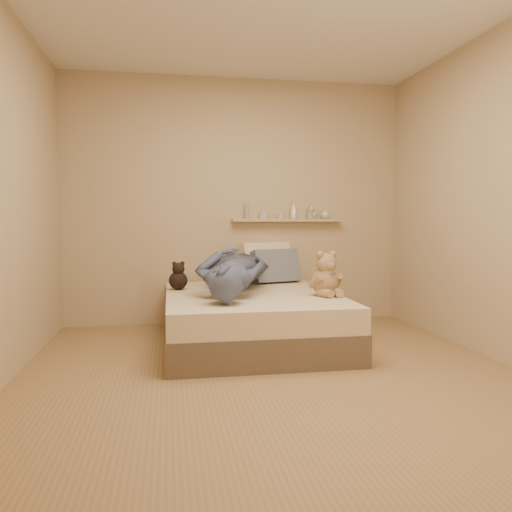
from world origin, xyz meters
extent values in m
plane|color=#956F4D|center=(0.00, 0.00, 0.00)|extent=(3.80, 3.80, 0.00)
plane|color=tan|center=(0.00, 1.90, 1.30)|extent=(3.60, 0.00, 3.60)
plane|color=tan|center=(0.00, -1.90, 1.30)|extent=(3.60, 0.00, 3.60)
plane|color=tan|center=(1.80, 0.00, 1.30)|extent=(0.00, 3.80, 3.80)
cube|color=brown|center=(0.00, 0.93, 0.12)|extent=(1.50, 1.90, 0.25)
cube|color=beige|center=(0.00, 0.93, 0.35)|extent=(1.48, 1.88, 0.20)
cube|color=#BABEC2|center=(-0.30, 0.35, 0.61)|extent=(0.20, 0.13, 0.06)
cube|color=black|center=(-0.30, 0.34, 0.63)|extent=(0.11, 0.07, 0.03)
sphere|color=#9F7A57|center=(0.61, 0.67, 0.57)|extent=(0.24, 0.24, 0.24)
sphere|color=tan|center=(0.61, 0.65, 0.73)|extent=(0.17, 0.17, 0.17)
sphere|color=tan|center=(0.55, 0.64, 0.81)|extent=(0.07, 0.07, 0.07)
sphere|color=#A08157|center=(0.67, 0.67, 0.81)|extent=(0.07, 0.07, 0.07)
sphere|color=#8B704C|center=(0.63, 0.58, 0.71)|extent=(0.07, 0.07, 0.07)
cylinder|color=#92744E|center=(0.51, 0.62, 0.58)|extent=(0.13, 0.16, 0.13)
cylinder|color=olive|center=(0.72, 0.67, 0.58)|extent=(0.08, 0.16, 0.13)
cylinder|color=#A58358|center=(0.57, 0.56, 0.49)|extent=(0.13, 0.17, 0.08)
cylinder|color=tan|center=(0.69, 0.59, 0.49)|extent=(0.07, 0.16, 0.08)
cylinder|color=beige|center=(0.61, 0.65, 0.66)|extent=(0.15, 0.15, 0.02)
sphere|color=black|center=(-0.63, 1.25, 0.54)|extent=(0.17, 0.17, 0.17)
sphere|color=black|center=(-0.63, 1.24, 0.65)|extent=(0.12, 0.12, 0.12)
sphere|color=black|center=(-0.67, 1.23, 0.70)|extent=(0.04, 0.04, 0.04)
sphere|color=black|center=(-0.59, 1.25, 0.70)|extent=(0.04, 0.04, 0.04)
cube|color=beige|center=(0.30, 1.76, 0.65)|extent=(0.60, 0.42, 0.43)
cube|color=slate|center=(0.38, 1.62, 0.62)|extent=(0.54, 0.35, 0.36)
imported|color=#434E6A|center=(-0.14, 1.05, 0.65)|extent=(1.00, 1.79, 0.41)
cube|color=tan|center=(0.55, 1.84, 1.10)|extent=(1.20, 0.12, 0.03)
cylinder|color=silver|center=(0.11, 1.84, 1.20)|extent=(0.04, 0.04, 0.18)
cylinder|color=#B5BBBE|center=(0.29, 1.84, 1.15)|extent=(0.09, 0.09, 0.08)
cylinder|color=beige|center=(0.48, 1.84, 1.14)|extent=(0.07, 0.07, 0.06)
imported|color=white|center=(0.62, 1.84, 1.21)|extent=(0.10, 0.10, 0.18)
imported|color=white|center=(0.82, 1.84, 1.19)|extent=(0.10, 0.10, 0.16)
imported|color=silver|center=(0.98, 1.84, 1.18)|extent=(0.13, 0.13, 0.12)
camera|label=1|loc=(-0.71, -3.43, 1.09)|focal=35.00mm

